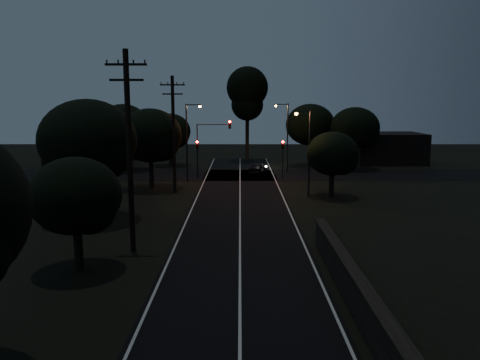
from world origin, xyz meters
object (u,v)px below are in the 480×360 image
object	(u,v)px
streetlight_a	(189,137)
car	(258,168)
signal_left	(197,152)
signal_right	(283,152)
utility_pole_far	(174,132)
streetlight_c	(308,147)
tall_pine	(247,93)
utility_pole_mid	(129,149)
streetlight_b	(286,133)
signal_mast	(213,138)

from	to	relation	value
streetlight_a	car	bearing A→B (deg)	32.32
signal_left	signal_right	xyz separation A→B (m)	(9.20, 0.00, 0.00)
utility_pole_far	streetlight_c	xyz separation A→B (m)	(11.83, -2.00, -1.13)
tall_pine	utility_pole_mid	bearing A→B (deg)	-99.93
streetlight_c	streetlight_a	bearing A→B (deg)	144.31
streetlight_b	signal_mast	bearing A→B (deg)	-154.01
utility_pole_far	signal_left	world-z (taller)	utility_pole_far
utility_pole_far	signal_mast	distance (m)	8.64
utility_pole_far	streetlight_b	xyz separation A→B (m)	(11.31, 12.00, -0.85)
streetlight_a	tall_pine	bearing A→B (deg)	69.64
utility_pole_mid	car	distance (m)	29.22
utility_pole_mid	streetlight_b	distance (m)	31.15
tall_pine	streetlight_b	world-z (taller)	tall_pine
signal_mast	streetlight_a	world-z (taller)	streetlight_a
tall_pine	car	world-z (taller)	tall_pine
tall_pine	car	size ratio (longest dim) A/B	3.32
signal_left	signal_mast	distance (m)	2.26
signal_right	tall_pine	bearing A→B (deg)	103.49
utility_pole_mid	car	bearing A→B (deg)	73.82
streetlight_b	car	bearing A→B (deg)	-157.45
tall_pine	streetlight_c	bearing A→B (deg)	-79.07
streetlight_c	car	bearing A→B (deg)	106.78
utility_pole_far	tall_pine	distance (m)	24.35
signal_left	utility_pole_mid	bearing A→B (deg)	-93.21
utility_pole_far	tall_pine	bearing A→B (deg)	73.07
utility_pole_mid	streetlight_c	size ratio (longest dim) A/B	1.47
signal_mast	streetlight_b	distance (m)	9.15
streetlight_a	signal_mast	bearing A→B (deg)	39.77
utility_pole_far	streetlight_c	bearing A→B (deg)	-9.60
signal_right	streetlight_b	bearing A→B (deg)	80.00
tall_pine	signal_mast	xyz separation A→B (m)	(-3.91, -15.01, -4.98)
signal_right	signal_mast	size ratio (longest dim) A/B	0.66
streetlight_a	streetlight_b	bearing A→B (deg)	29.48
signal_right	car	bearing A→B (deg)	134.28
signal_right	streetlight_a	bearing A→B (deg)	-168.66
signal_right	signal_mast	world-z (taller)	signal_mast
signal_left	signal_mast	world-z (taller)	signal_mast
utility_pole_mid	signal_mast	xyz separation A→B (m)	(3.09, 24.99, -1.40)
signal_left	streetlight_b	bearing A→B (deg)	22.05
signal_right	utility_pole_far	bearing A→B (deg)	-143.00
utility_pole_mid	streetlight_b	xyz separation A→B (m)	(11.31, 29.00, -1.10)
signal_left	streetlight_b	xyz separation A→B (m)	(9.91, 4.01, 1.80)
signal_left	signal_mast	size ratio (longest dim) A/B	0.66
signal_mast	car	xyz separation A→B (m)	(4.93, 2.64, -3.68)
signal_mast	tall_pine	bearing A→B (deg)	75.38
tall_pine	streetlight_a	world-z (taller)	tall_pine
streetlight_a	car	size ratio (longest dim) A/B	2.05
streetlight_b	utility_pole_far	bearing A→B (deg)	-133.30
streetlight_a	car	distance (m)	9.54
utility_pole_mid	streetlight_b	size ratio (longest dim) A/B	1.38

